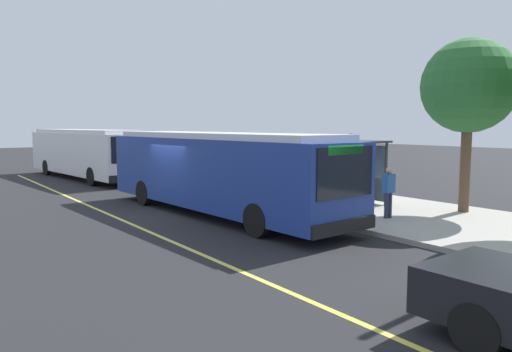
% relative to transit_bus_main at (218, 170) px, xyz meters
% --- Properties ---
extents(ground_plane, '(120.00, 120.00, 0.00)m').
position_rel_transit_bus_main_xyz_m(ground_plane, '(-1.29, -1.01, -1.62)').
color(ground_plane, '#232326').
extents(sidewalk_curb, '(44.00, 6.40, 0.15)m').
position_rel_transit_bus_main_xyz_m(sidewalk_curb, '(-1.29, 4.99, -1.54)').
color(sidewalk_curb, '#A8A399').
rests_on(sidewalk_curb, ground_plane).
extents(lane_stripe_center, '(36.00, 0.14, 0.01)m').
position_rel_transit_bus_main_xyz_m(lane_stripe_center, '(-1.29, -3.21, -1.61)').
color(lane_stripe_center, '#E0D64C').
rests_on(lane_stripe_center, ground_plane).
extents(transit_bus_main, '(12.02, 3.15, 2.95)m').
position_rel_transit_bus_main_xyz_m(transit_bus_main, '(0.00, 0.00, 0.00)').
color(transit_bus_main, navy).
rests_on(transit_bus_main, ground_plane).
extents(transit_bus_second, '(12.04, 3.59, 2.95)m').
position_rel_transit_bus_main_xyz_m(transit_bus_second, '(-14.73, -0.22, -0.00)').
color(transit_bus_second, white).
rests_on(transit_bus_second, ground_plane).
extents(bus_shelter, '(2.90, 1.60, 2.48)m').
position_rel_transit_bus_main_xyz_m(bus_shelter, '(1.34, 5.31, 0.30)').
color(bus_shelter, '#333338').
rests_on(bus_shelter, sidewalk_curb).
extents(waiting_bench, '(1.60, 0.48, 0.95)m').
position_rel_transit_bus_main_xyz_m(waiting_bench, '(1.69, 5.18, -0.98)').
color(waiting_bench, brown).
rests_on(waiting_bench, sidewalk_curb).
extents(route_sign_post, '(0.44, 0.08, 2.80)m').
position_rel_transit_bus_main_xyz_m(route_sign_post, '(4.02, 2.50, 0.34)').
color(route_sign_post, '#333338').
rests_on(route_sign_post, sidewalk_curb).
extents(pedestrian_commuter, '(0.24, 0.40, 1.69)m').
position_rel_transit_bus_main_xyz_m(pedestrian_commuter, '(4.55, 3.78, -0.50)').
color(pedestrian_commuter, '#282D47').
rests_on(pedestrian_commuter, sidewalk_curb).
extents(street_tree_upstreet, '(3.26, 3.26, 6.06)m').
position_rel_transit_bus_main_xyz_m(street_tree_upstreet, '(5.38, 6.91, 2.93)').
color(street_tree_upstreet, brown).
rests_on(street_tree_upstreet, sidewalk_curb).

